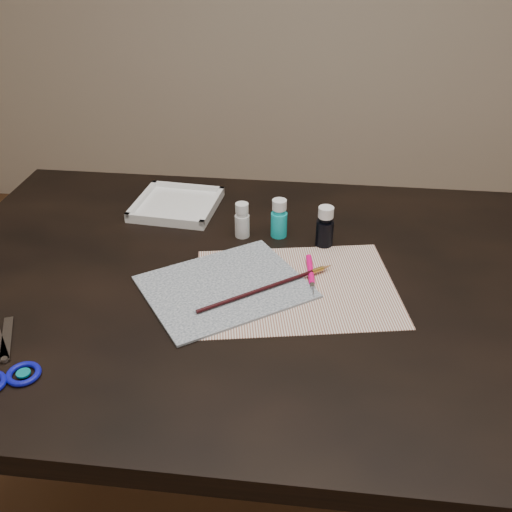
# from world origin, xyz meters

# --- Properties ---
(table) EXTENTS (1.30, 0.90, 0.75)m
(table) POSITION_xyz_m (0.00, 0.00, 0.38)
(table) COLOR black
(table) RESTS_ON ground
(paper) EXTENTS (0.42, 0.35, 0.00)m
(paper) POSITION_xyz_m (0.08, -0.02, 0.75)
(paper) COLOR white
(paper) RESTS_ON table
(canvas) EXTENTS (0.37, 0.35, 0.00)m
(canvas) POSITION_xyz_m (-0.05, -0.04, 0.75)
(canvas) COLOR #111F33
(canvas) RESTS_ON paper
(paint_bottle_white) EXTENTS (0.04, 0.04, 0.08)m
(paint_bottle_white) POSITION_xyz_m (-0.05, 0.16, 0.79)
(paint_bottle_white) COLOR silver
(paint_bottle_white) RESTS_ON table
(paint_bottle_cyan) EXTENTS (0.04, 0.04, 0.09)m
(paint_bottle_cyan) POSITION_xyz_m (0.03, 0.17, 0.79)
(paint_bottle_cyan) COLOR #15C3CB
(paint_bottle_cyan) RESTS_ON table
(paint_bottle_navy) EXTENTS (0.05, 0.05, 0.09)m
(paint_bottle_navy) POSITION_xyz_m (0.13, 0.14, 0.79)
(paint_bottle_navy) COLOR black
(paint_bottle_navy) RESTS_ON table
(paintbrush) EXTENTS (0.24, 0.19, 0.01)m
(paintbrush) POSITION_xyz_m (0.03, -0.04, 0.76)
(paintbrush) COLOR black
(paintbrush) RESTS_ON canvas
(craft_knife) EXTENTS (0.03, 0.14, 0.01)m
(craft_knife) POSITION_xyz_m (0.11, 0.01, 0.76)
(craft_knife) COLOR #EF076C
(craft_knife) RESTS_ON paper
(palette_tray) EXTENTS (0.20, 0.20, 0.02)m
(palette_tray) POSITION_xyz_m (-0.22, 0.27, 0.76)
(palette_tray) COLOR white
(palette_tray) RESTS_ON table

